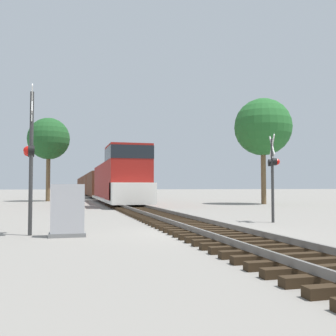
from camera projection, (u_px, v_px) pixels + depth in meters
ground_plane at (204, 233)px, 12.82m from camera, size 400.00×400.00×0.00m
rail_track_bed at (204, 229)px, 12.83m from camera, size 2.60×160.00×0.31m
freight_train at (95, 184)px, 60.01m from camera, size 3.00×74.96×4.49m
crossing_signal_near at (30, 153)px, 12.21m from camera, size 0.39×1.01×4.64m
crossing_signal_far at (273, 168)px, 16.56m from camera, size 0.56×1.01×3.69m
relay_cabinet at (68, 211)px, 11.80m from camera, size 1.08×0.53×1.58m
tree_far_right at (263, 127)px, 33.89m from camera, size 4.93×4.93×9.12m
tree_mid_background at (49, 139)px, 40.46m from camera, size 4.28×4.28×8.59m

